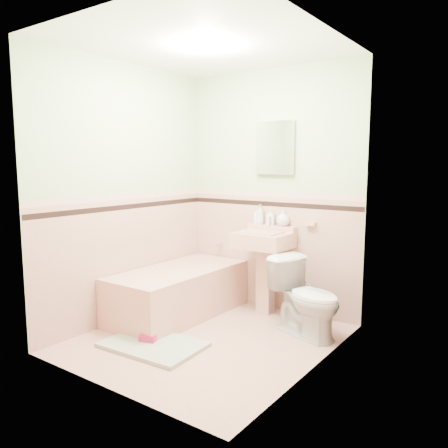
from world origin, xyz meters
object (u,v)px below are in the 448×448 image
Objects in this scene: bathtub at (178,293)px; toilet at (307,298)px; soap_bottle_left at (260,214)px; bucket at (300,306)px; sink at (263,274)px; soap_bottle_right at (283,218)px; shoe at (148,338)px; soap_bottle_mid at (271,217)px; medicine_cabinet at (275,148)px.

toilet is (1.30, 0.26, 0.12)m from bathtub.
bucket is at bearing -10.68° from soap_bottle_left.
soap_bottle_right is at bearing 54.76° from sink.
soap_bottle_right is (0.27, 0.00, -0.02)m from soap_bottle_left.
soap_bottle_right reaches higher than shoe.
soap_bottle_mid is 1.00× the size of soap_bottle_right.
shoe is (-0.38, -1.48, -1.64)m from medicine_cabinet.
toilet is 1.44m from shoe.
medicine_cabinet is 3.15× the size of soap_bottle_right.
soap_bottle_left is 0.77× the size of bucket.
medicine_cabinet is 2.24m from shoe.
bathtub is at bearing -132.97° from soap_bottle_mid.
medicine_cabinet is 1.56m from toilet.
bathtub is 0.81m from shoe.
sink reaches higher than bucket.
soap_bottle_mid is at bearing 180.00° from soap_bottle_right.
bathtub is at bearing -142.07° from sink.
soap_bottle_mid reaches higher than shoe.
shoe is at bearing -119.93° from bucket.
soap_bottle_left reaches higher than soap_bottle_mid.
soap_bottle_left reaches higher than soap_bottle_right.
soap_bottle_left is at bearing 63.16° from shoe.
medicine_cabinet is 3.14× the size of soap_bottle_mid.
sink is at bearing -90.00° from medicine_cabinet.
toilet reaches higher than bathtub.
soap_bottle_mid is 0.64× the size of bucket.
medicine_cabinet is at bearing 71.29° from toilet.
toilet is (0.49, -0.45, -0.64)m from soap_bottle_right.
soap_bottle_right is (0.15, 0.00, -0.00)m from soap_bottle_mid.
soap_bottle_left reaches higher than toilet.
shoe is (-0.77, -1.35, -0.07)m from bucket.
sink is 1.57× the size of medicine_cabinet.
medicine_cabinet is 0.72m from soap_bottle_right.
toilet is at bearing 27.41° from shoe.
toilet is 0.47m from bucket.
toilet is 4.91× the size of shoe.
soap_bottle_left reaches higher than bucket.
bathtub is 10.57× the size of shoe.
sink reaches higher than bathtub.
sink is at bearing -168.71° from bucket.
bathtub is 8.74× the size of soap_bottle_right.
soap_bottle_mid is (-0.02, 0.18, 0.57)m from sink.
bucket is at bearing 29.56° from bathtub.
toilet reaches higher than shoe.
sink is at bearing 37.93° from bathtub.
soap_bottle_mid reaches higher than bucket.
bathtub is at bearing 120.34° from toilet.
toilet is at bearing -37.61° from medicine_cabinet.
bucket is (0.39, 0.08, -0.29)m from sink.
bathtub is 1.77× the size of sink.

